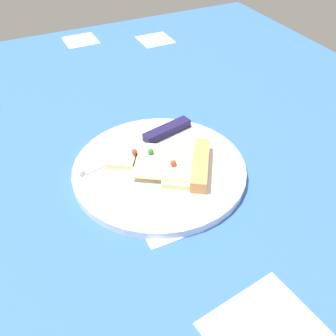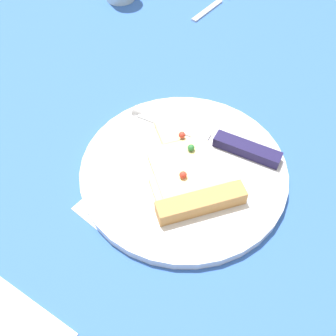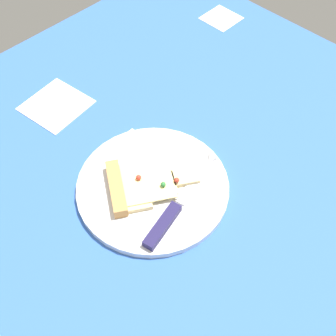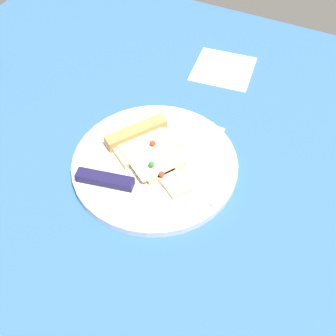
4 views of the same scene
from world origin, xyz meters
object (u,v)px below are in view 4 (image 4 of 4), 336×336
at_px(plate, 155,164).
at_px(napkin, 222,68).
at_px(pizza_slice, 148,149).
at_px(knife, 131,185).

height_order(plate, napkin, plate).
xyz_separation_m(pizza_slice, napkin, (-0.02, -0.31, -0.02)).
xyz_separation_m(plate, pizza_slice, (0.02, -0.01, 0.02)).
bearing_deg(plate, knife, 82.75).
relative_size(pizza_slice, napkin, 1.45).
xyz_separation_m(plate, knife, (0.01, 0.07, 0.01)).
relative_size(plate, napkin, 2.29).
bearing_deg(knife, pizza_slice, 176.06).
relative_size(knife, napkin, 1.84).
bearing_deg(plate, pizza_slice, -32.57).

